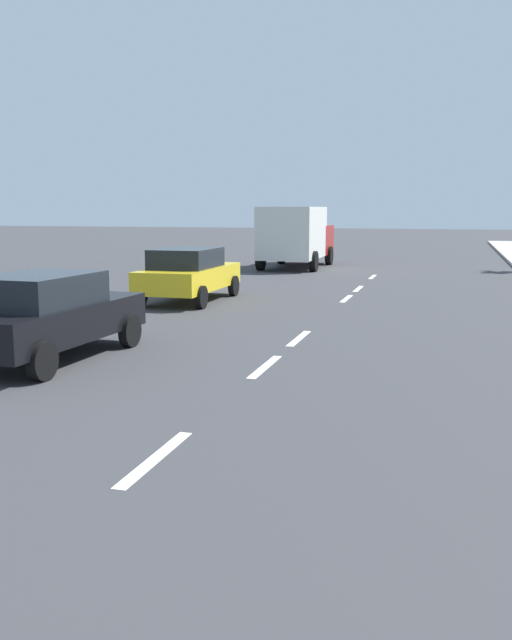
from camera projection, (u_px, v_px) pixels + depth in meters
name	position (u px, v px, depth m)	size (l,w,h in m)	color
ground_plane	(327.00, 315.00, 17.83)	(160.00, 160.00, 0.00)	#38383A
lane_stripe_2	(156.00, 458.00, 7.56)	(0.16, 1.80, 0.01)	white
lane_stripe_3	(265.00, 367.00, 11.95)	(0.16, 1.80, 0.01)	white
lane_stripe_4	(299.00, 338.00, 14.56)	(0.16, 1.80, 0.01)	white
lane_stripe_5	(346.00, 299.00, 20.99)	(0.16, 1.80, 0.01)	white
lane_stripe_6	(358.00, 289.00, 23.60)	(0.16, 1.80, 0.01)	white
lane_stripe_7	(373.00, 277.00, 27.74)	(0.16, 1.80, 0.01)	white
parked_car_black	(45.00, 314.00, 12.40)	(2.09, 4.30, 1.57)	black
parked_car_yellow	(189.00, 273.00, 20.33)	(2.01, 4.33, 1.57)	gold
delivery_truck	(296.00, 235.00, 31.88)	(2.68, 6.24, 2.80)	maroon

